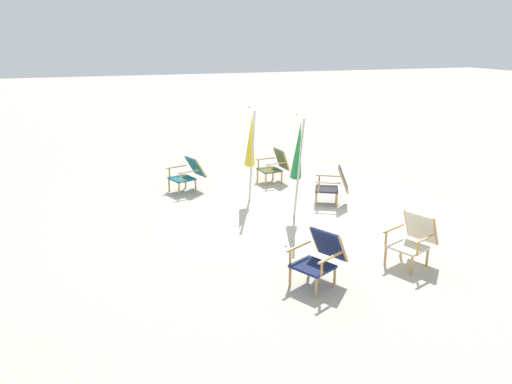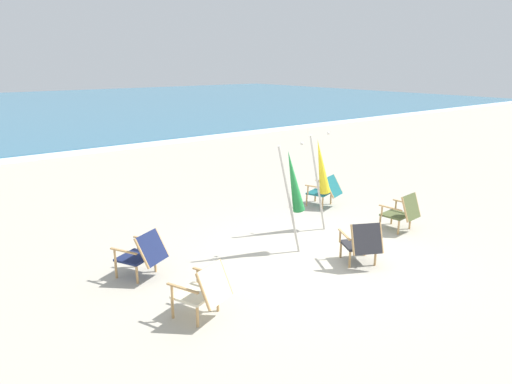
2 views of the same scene
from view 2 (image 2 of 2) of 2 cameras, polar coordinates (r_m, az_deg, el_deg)
name	(u,v)px [view 2 (image 2 of 2)]	position (r m, az deg, el deg)	size (l,w,h in m)	color
ground_plane	(314,252)	(8.66, 7.26, -7.46)	(80.00, 80.00, 0.00)	#B7AF9E
surf_band	(88,151)	(19.28, -20.27, 4.85)	(80.00, 1.10, 0.06)	white
beach_chair_front_right	(403,211)	(9.96, 17.86, -2.31)	(0.64, 0.73, 0.82)	#515B33
beach_chair_back_right	(204,290)	(6.40, -6.54, -12.03)	(0.79, 0.86, 0.81)	beige
beach_chair_far_center	(362,242)	(8.11, 13.13, -6.12)	(0.83, 0.88, 0.81)	#28282D
beach_chair_front_left	(143,253)	(7.71, -13.97, -7.41)	(0.84, 0.92, 0.79)	#19234C
beach_chair_back_left	(326,190)	(11.22, 8.69, 0.27)	(0.78, 0.91, 0.78)	#196066
umbrella_furled_yellow	(321,168)	(9.34, 8.15, 3.04)	(0.58, 0.25, 2.08)	#B7B2A8
umbrella_furled_green	(293,182)	(8.13, 4.70, 1.19)	(0.60, 0.28, 2.08)	#B7B2A8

